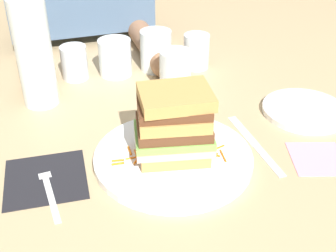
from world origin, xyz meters
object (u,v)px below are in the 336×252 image
Objects in this scene: water_bottle at (33,46)px; napkin_dark at (46,178)px; empty_tumbler_2 at (156,51)px; napkin_pink at (318,158)px; sandwich at (174,125)px; fork at (48,185)px; empty_tumbler_3 at (74,63)px; juice_glass at (175,75)px; empty_tumbler_0 at (115,57)px; main_plate at (173,158)px; empty_tumbler_1 at (196,51)px; side_plate at (304,110)px; knife at (256,146)px.

napkin_dark is at bearing -93.40° from water_bottle.
empty_tumbler_2 is 0.98× the size of napkin_pink.
napkin_dark is 0.46m from empty_tumbler_2.
sandwich reaches higher than napkin_pink.
fork is 0.46m from napkin_pink.
empty_tumbler_3 is at bearing 75.49° from fork.
juice_glass is 0.17m from empty_tumbler_0.
water_bottle is (0.01, 0.29, 0.12)m from fork.
empty_tumbler_1 is (0.17, 0.35, 0.03)m from main_plate.
side_plate is (0.22, -0.17, -0.04)m from juice_glass.
water_bottle is at bearing 86.60° from napkin_dark.
empty_tumbler_0 is (0.19, 0.35, 0.04)m from napkin_dark.
napkin_pink is (0.24, -0.07, -0.07)m from sandwich.
knife is 2.08× the size of juice_glass.
napkin_dark is 0.47m from napkin_pink.
empty_tumbler_2 is (0.29, 0.35, 0.05)m from napkin_dark.
empty_tumbler_2 is 0.56× the size of side_plate.
water_bottle is 0.22m from empty_tumbler_0.
main_plate reaches higher than knife.
napkin_dark is at bearing 169.05° from napkin_pink.
empty_tumbler_1 is 0.84× the size of napkin_pink.
water_bottle is (0.02, 0.26, 0.13)m from napkin_dark.
side_plate is (0.13, -0.27, -0.04)m from empty_tumbler_1.
fork is at bearing -179.90° from knife.
empty_tumbler_1 is 0.31m from side_plate.
empty_tumbler_1 is at bearing 63.49° from sandwich.
knife is at bearing -3.31° from napkin_dark.
empty_tumbler_3 is 0.80× the size of napkin_pink.
sandwich is 0.26m from napkin_pink.
napkin_dark is 1.70× the size of empty_tumbler_3.
juice_glass is at bearing -129.92° from empty_tumbler_1.
empty_tumbler_0 is 1.09× the size of empty_tumbler_3.
napkin_dark is at bearing -139.76° from empty_tumbler_1.
sandwich is at bearing -86.54° from empty_tumbler_0.
empty_tumbler_1 is 0.42m from napkin_pink.
sandwich reaches higher than knife.
napkin_dark is 0.37m from knife.
napkin_dark is at bearing 175.66° from sandwich.
napkin_pink is at bearing -38.48° from water_bottle.
main_plate is at bearing -101.91° from empty_tumbler_2.
sandwich is 1.70× the size of empty_tumbler_0.
fork is at bearing -128.18° from empty_tumbler_2.
sandwich is 0.87× the size of fork.
empty_tumbler_3 is (0.10, 0.38, 0.03)m from fork.
sandwich reaches higher than empty_tumbler_1.
side_plate is at bearing 66.28° from napkin_pink.
empty_tumbler_0 is at bearing 115.73° from knife.
empty_tumbler_2 is at bearing 78.17° from sandwich.
empty_tumbler_1 is (0.19, -0.02, -0.00)m from empty_tumbler_0.
main_plate is 0.07m from sandwich.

